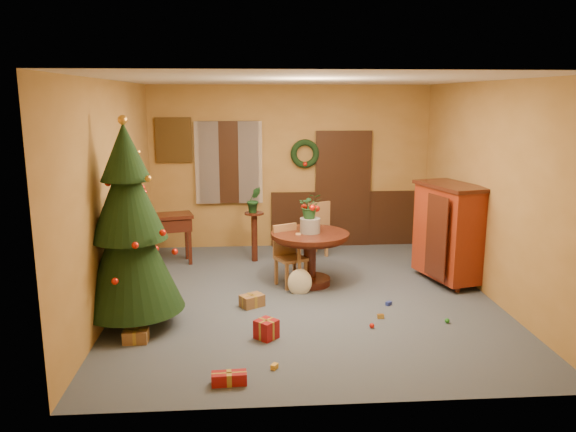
{
  "coord_description": "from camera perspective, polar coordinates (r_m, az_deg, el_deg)",
  "views": [
    {
      "loc": [
        -0.77,
        -7.25,
        2.69
      ],
      "look_at": [
        -0.22,
        0.4,
        1.06
      ],
      "focal_mm": 35.0,
      "sensor_mm": 36.0,
      "label": 1
    }
  ],
  "objects": [
    {
      "name": "guitar",
      "position": [
        7.78,
        1.22,
        -5.09
      ],
      "size": [
        0.44,
        0.58,
        0.78
      ],
      "primitive_type": null,
      "rotation": [
        -0.49,
        0.0,
        -0.21
      ],
      "color": "white",
      "rests_on": "floor"
    },
    {
      "name": "centerpiece_plant",
      "position": [
        7.98,
        2.27,
        1.05
      ],
      "size": [
        0.33,
        0.29,
        0.37
      ],
      "primitive_type": "imported",
      "color": "#1E4C23",
      "rests_on": "urn"
    },
    {
      "name": "urn",
      "position": [
        8.04,
        2.25,
        -0.97
      ],
      "size": [
        0.29,
        0.29,
        0.21
      ],
      "primitive_type": "cylinder",
      "color": "slate",
      "rests_on": "dining_table"
    },
    {
      "name": "gift_c",
      "position": [
        7.43,
        -3.68,
        -8.57
      ],
      "size": [
        0.35,
        0.32,
        0.16
      ],
      "color": "brown",
      "rests_on": "floor"
    },
    {
      "name": "stand_plant",
      "position": [
        9.19,
        -3.48,
        1.66
      ],
      "size": [
        0.27,
        0.24,
        0.42
      ],
      "primitive_type": "imported",
      "rotation": [
        0.0,
        0.0,
        0.24
      ],
      "color": "#19471E",
      "rests_on": "plant_stand"
    },
    {
      "name": "room_envelope",
      "position": [
        10.13,
        1.44,
        3.07
      ],
      "size": [
        5.5,
        5.5,
        5.5
      ],
      "color": "#3B4756",
      "rests_on": "ground"
    },
    {
      "name": "dining_table",
      "position": [
        8.12,
        2.23,
        -3.3
      ],
      "size": [
        1.13,
        1.13,
        0.78
      ],
      "color": "black",
      "rests_on": "floor"
    },
    {
      "name": "sideboard",
      "position": [
        8.51,
        16.05,
        -1.4
      ],
      "size": [
        0.88,
        1.26,
        1.46
      ],
      "color": "#601D0B",
      "rests_on": "floor"
    },
    {
      "name": "gift_d",
      "position": [
        5.6,
        -6.0,
        -16.08
      ],
      "size": [
        0.34,
        0.16,
        0.12
      ],
      "color": "maroon",
      "rests_on": "floor"
    },
    {
      "name": "plant_stand",
      "position": [
        9.3,
        -3.44,
        -1.52
      ],
      "size": [
        0.32,
        0.32,
        0.83
      ],
      "color": "black",
      "rests_on": "floor"
    },
    {
      "name": "toy_b",
      "position": [
        7.18,
        15.86,
        -10.2
      ],
      "size": [
        0.06,
        0.06,
        0.06
      ],
      "primitive_type": "sphere",
      "color": "#227F24",
      "rests_on": "floor"
    },
    {
      "name": "toy_d",
      "position": [
        6.85,
        8.52,
        -10.97
      ],
      "size": [
        0.06,
        0.06,
        0.06
      ],
      "primitive_type": "sphere",
      "color": "red",
      "rests_on": "floor"
    },
    {
      "name": "writing_desk",
      "position": [
        9.32,
        -12.56,
        -1.1
      ],
      "size": [
        1.02,
        0.68,
        0.83
      ],
      "color": "black",
      "rests_on": "floor"
    },
    {
      "name": "toy_e",
      "position": [
        7.15,
        9.38,
        -10.02
      ],
      "size": [
        0.08,
        0.05,
        0.05
      ],
      "primitive_type": "cube",
      "rotation": [
        0.0,
        0.0,
        0.06
      ],
      "color": "gold",
      "rests_on": "floor"
    },
    {
      "name": "gift_b",
      "position": [
        6.49,
        -2.21,
        -11.41
      ],
      "size": [
        0.31,
        0.31,
        0.22
      ],
      "color": "maroon",
      "rests_on": "floor"
    },
    {
      "name": "chair_far",
      "position": [
        9.55,
        2.79,
        -1.13
      ],
      "size": [
        0.56,
        0.56,
        0.97
      ],
      "color": "olive",
      "rests_on": "floor"
    },
    {
      "name": "toy_a",
      "position": [
        7.59,
        10.19,
        -8.73
      ],
      "size": [
        0.09,
        0.09,
        0.05
      ],
      "primitive_type": "cube",
      "rotation": [
        0.0,
        0.0,
        0.65
      ],
      "color": "navy",
      "rests_on": "floor"
    },
    {
      "name": "gift_a",
      "position": [
        6.63,
        -15.2,
        -11.68
      ],
      "size": [
        0.27,
        0.2,
        0.15
      ],
      "color": "brown",
      "rests_on": "floor"
    },
    {
      "name": "toy_c",
      "position": [
        5.86,
        -1.38,
        -15.03
      ],
      "size": [
        0.08,
        0.09,
        0.05
      ],
      "primitive_type": "cube",
      "rotation": [
        0.0,
        0.0,
        1.01
      ],
      "color": "gold",
      "rests_on": "floor"
    },
    {
      "name": "christmas_tree",
      "position": [
        6.76,
        -15.83,
        -1.33
      ],
      "size": [
        1.21,
        1.21,
        2.49
      ],
      "color": "#382111",
      "rests_on": "floor"
    },
    {
      "name": "chair_near",
      "position": [
        8.14,
        0.03,
        -3.78
      ],
      "size": [
        0.51,
        0.51,
        0.88
      ],
      "color": "olive",
      "rests_on": "floor"
    }
  ]
}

